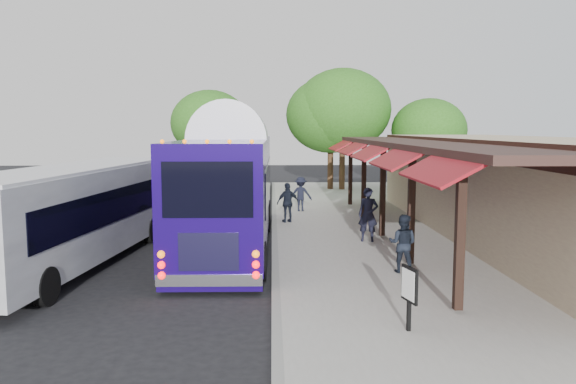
% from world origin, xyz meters
% --- Properties ---
extents(ground, '(90.00, 90.00, 0.00)m').
position_xyz_m(ground, '(0.00, 0.00, 0.00)').
color(ground, black).
rests_on(ground, ground).
extents(sidewalk, '(10.00, 40.00, 0.15)m').
position_xyz_m(sidewalk, '(5.00, 4.00, 0.07)').
color(sidewalk, '#9E9B93').
rests_on(sidewalk, ground).
extents(curb, '(0.20, 40.00, 0.16)m').
position_xyz_m(curb, '(0.05, 4.00, 0.07)').
color(curb, gray).
rests_on(curb, ground).
extents(station_shelter, '(8.15, 20.00, 3.60)m').
position_xyz_m(station_shelter, '(8.38, 4.00, 1.85)').
color(station_shelter, tan).
rests_on(station_shelter, ground).
extents(coach_bus, '(2.64, 12.07, 3.84)m').
position_xyz_m(coach_bus, '(-1.45, 3.60, 2.06)').
color(coach_bus, '#190759').
rests_on(coach_bus, ground).
extents(city_bus, '(3.60, 10.81, 2.85)m').
position_xyz_m(city_bus, '(-5.66, 0.98, 1.58)').
color(city_bus, gray).
rests_on(city_bus, ground).
extents(ped_a, '(0.73, 0.55, 1.81)m').
position_xyz_m(ped_a, '(3.18, 3.37, 1.06)').
color(ped_a, black).
rests_on(ped_a, sidewalk).
extents(ped_b, '(0.93, 0.84, 1.54)m').
position_xyz_m(ped_b, '(3.40, -0.70, 0.92)').
color(ped_b, black).
rests_on(ped_b, sidewalk).
extents(ped_c, '(1.02, 0.70, 1.60)m').
position_xyz_m(ped_c, '(0.60, 7.31, 0.95)').
color(ped_c, black).
rests_on(ped_c, sidewalk).
extents(ped_d, '(1.08, 0.72, 1.57)m').
position_xyz_m(ped_d, '(1.28, 10.38, 0.93)').
color(ped_d, black).
rests_on(ped_d, sidewalk).
extents(sign_board, '(0.19, 0.55, 1.23)m').
position_xyz_m(sign_board, '(2.52, -5.00, 0.98)').
color(sign_board, black).
rests_on(sign_board, sidewalk).
extents(tree_left, '(5.56, 5.56, 7.11)m').
position_xyz_m(tree_left, '(3.62, 19.89, 4.74)').
color(tree_left, '#382314').
rests_on(tree_left, ground).
extents(tree_mid, '(5.93, 5.93, 7.59)m').
position_xyz_m(tree_mid, '(4.32, 19.57, 5.06)').
color(tree_mid, '#382314').
rests_on(tree_mid, ground).
extents(tree_right, '(4.47, 4.47, 5.72)m').
position_xyz_m(tree_right, '(9.38, 18.45, 3.81)').
color(tree_right, '#382314').
rests_on(tree_right, ground).
extents(tree_far, '(4.98, 4.98, 6.37)m').
position_xyz_m(tree_far, '(-4.01, 21.17, 4.25)').
color(tree_far, '#382314').
rests_on(tree_far, ground).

